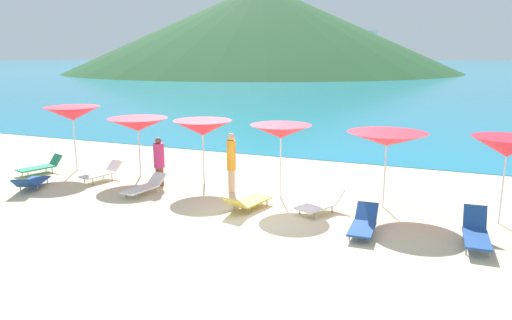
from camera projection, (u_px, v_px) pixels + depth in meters
ground_plane at (341, 154)px, 21.57m from camera, size 50.00×100.00×0.30m
ocean_water at (442, 64)px, 218.38m from camera, size 650.00×440.00×0.02m
headland_hill at (262, 28)px, 120.63m from camera, size 97.82×97.82×21.84m
umbrella_0 at (72, 114)px, 17.47m from camera, size 2.16×2.16×2.42m
umbrella_1 at (138, 125)px, 16.70m from camera, size 2.29×2.29×2.10m
umbrella_2 at (203, 128)px, 15.59m from camera, size 2.03×2.03×2.18m
umbrella_3 at (281, 132)px, 14.12m from camera, size 1.93×1.93×2.25m
umbrella_4 at (387, 139)px, 13.17m from camera, size 2.34×2.34×2.18m
umbrella_5 at (507, 147)px, 11.86m from camera, size 1.92×1.92×2.27m
lounge_chair_0 at (321, 203)px, 13.10m from camera, size 1.19×1.60×0.59m
lounge_chair_1 at (363, 223)px, 11.59m from camera, size 0.59×1.60×0.58m
lounge_chair_2 at (31, 182)px, 15.38m from camera, size 1.31×1.79×0.54m
lounge_chair_3 at (102, 172)px, 16.46m from camera, size 0.81×1.58×0.59m
lounge_chair_4 at (145, 186)px, 14.89m from camera, size 0.72×1.68×0.52m
lounge_chair_5 at (476, 232)px, 10.81m from camera, size 0.59×1.58×0.78m
lounge_chair_6 at (247, 201)px, 13.32m from camera, size 0.97×1.76×0.53m
lounge_chair_7 at (41, 166)px, 17.46m from camera, size 1.01×1.65×0.61m
beachgoer_1 at (159, 161)px, 15.67m from camera, size 0.36×0.36×1.63m
beachgoer_3 at (231, 160)px, 14.85m from camera, size 0.28×0.28×1.91m
cruise_ship at (341, 49)px, 240.73m from camera, size 46.14×13.63×18.94m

